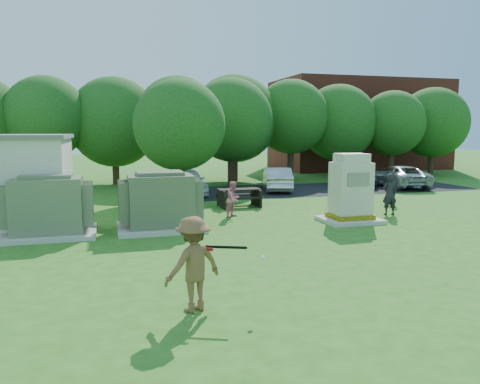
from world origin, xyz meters
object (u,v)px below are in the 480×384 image
object	(u,v)px
picnic_table	(239,195)
car_dark	(354,178)
person_at_picnic	(234,199)
car_white	(187,181)
person_walking_right	(392,188)
generator_cabinet	(351,192)
car_silver_b	(398,176)
batter	(193,264)
transformer_right	(160,202)
person_by_generator	(390,194)
car_silver_a	(277,179)
transformer_left	(48,207)

from	to	relation	value
picnic_table	car_dark	distance (m)	10.41
person_at_picnic	car_white	bearing A→B (deg)	53.65
picnic_table	person_walking_right	distance (m)	7.32
generator_cabinet	car_silver_b	world-z (taller)	generator_cabinet
batter	person_at_picnic	size ratio (longest dim) A/B	1.28
transformer_right	picnic_table	world-z (taller)	transformer_right
car_silver_b	batter	bearing A→B (deg)	54.42
person_by_generator	car_dark	world-z (taller)	person_by_generator
car_white	person_walking_right	bearing A→B (deg)	-35.66
batter	car_dark	distance (m)	21.68
person_at_picnic	person_walking_right	world-z (taller)	person_walking_right
person_walking_right	car_silver_b	distance (m)	7.19
car_white	car_silver_a	bearing A→B (deg)	0.44
person_at_picnic	car_dark	bearing A→B (deg)	-3.50
person_walking_right	person_at_picnic	bearing A→B (deg)	-79.99
generator_cabinet	person_by_generator	xyz separation A→B (m)	(2.30, 0.86, -0.28)
transformer_left	picnic_table	distance (m)	8.75
batter	car_white	world-z (taller)	batter
transformer_right	batter	world-z (taller)	transformer_right
picnic_table	person_by_generator	xyz separation A→B (m)	(5.41, -3.82, 0.35)
transformer_right	transformer_left	bearing A→B (deg)	180.00
transformer_left	person_at_picnic	distance (m)	7.00
transformer_left	picnic_table	bearing A→B (deg)	27.48
transformer_left	picnic_table	xyz separation A→B (m)	(7.75, 4.03, -0.45)
car_white	generator_cabinet	bearing A→B (deg)	-64.60
transformer_left	car_silver_b	distance (m)	21.07
person_at_picnic	car_silver_b	size ratio (longest dim) A/B	0.30
transformer_right	person_at_picnic	size ratio (longest dim) A/B	2.05
person_walking_right	generator_cabinet	bearing A→B (deg)	-48.55
person_at_picnic	car_silver_a	bearing A→B (deg)	16.30
batter	car_white	size ratio (longest dim) A/B	0.44
car_dark	car_silver_b	bearing A→B (deg)	-12.57
generator_cabinet	car_white	distance (m)	10.59
picnic_table	car_silver_a	bearing A→B (deg)	53.04
person_at_picnic	person_walking_right	bearing A→B (deg)	-33.36
picnic_table	batter	distance (m)	12.62
transformer_left	generator_cabinet	xyz separation A→B (m)	(10.86, -0.65, 0.18)
transformer_right	picnic_table	xyz separation A→B (m)	(4.05, 4.03, -0.45)
batter	person_walking_right	world-z (taller)	batter
transformer_left	car_dark	xyz separation A→B (m)	(16.72, 9.32, -0.37)
person_by_generator	car_dark	xyz separation A→B (m)	(3.55, 9.10, -0.28)
batter	car_silver_b	bearing A→B (deg)	-156.04
person_by_generator	car_silver_b	bearing A→B (deg)	-121.64
car_white	car_silver_a	world-z (taller)	car_white
picnic_table	car_silver_a	xyz separation A→B (m)	(3.71, 4.93, 0.17)
transformer_left	person_walking_right	size ratio (longest dim) A/B	1.94
generator_cabinet	batter	distance (m)	10.32
transformer_left	car_white	bearing A→B (deg)	55.09
generator_cabinet	batter	size ratio (longest dim) A/B	1.41
picnic_table	person_by_generator	size ratio (longest dim) A/B	1.11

